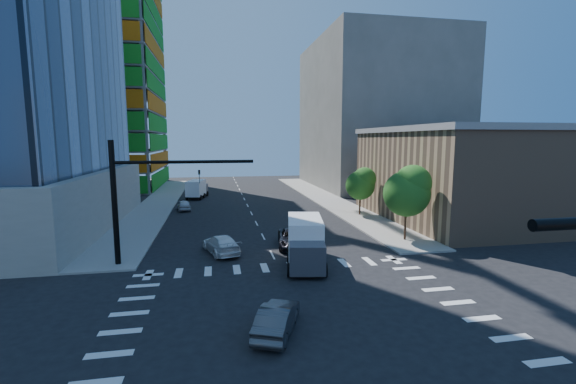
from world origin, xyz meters
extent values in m
plane|color=black|center=(0.00, 0.00, 0.00)|extent=(160.00, 160.00, 0.00)
cube|color=silver|center=(0.00, 0.00, 0.01)|extent=(20.00, 20.00, 0.01)
cube|color=gray|center=(12.50, 40.00, 0.07)|extent=(5.00, 60.00, 0.15)
cube|color=gray|center=(-12.50, 40.00, 0.07)|extent=(5.00, 60.00, 0.15)
cube|color=#18881C|center=(-14.90, 62.00, 24.50)|extent=(0.12, 24.00, 49.00)
cube|color=#C0630B|center=(-27.50, 49.40, 24.50)|extent=(24.00, 0.12, 49.00)
cube|color=#8F6E53|center=(25.00, 22.00, 5.00)|extent=(20.00, 22.00, 10.00)
cube|color=slate|center=(25.00, 22.00, 10.30)|extent=(20.50, 22.50, 0.60)
cube|color=#5E5B54|center=(27.00, 55.00, 14.00)|extent=(24.00, 30.00, 28.00)
cylinder|color=black|center=(-11.50, 11.50, 4.65)|extent=(0.40, 0.40, 9.00)
cylinder|color=black|center=(-6.50, 11.50, 7.55)|extent=(10.00, 0.24, 0.24)
imported|color=black|center=(-5.50, 11.50, 6.45)|extent=(0.16, 0.20, 1.00)
cylinder|color=#382316|center=(12.50, 14.00, 1.29)|extent=(0.20, 0.20, 2.27)
sphere|color=#1B4913|center=(12.50, 14.00, 4.38)|extent=(4.16, 4.16, 4.16)
sphere|color=#337C29|center=(12.90, 13.70, 5.35)|extent=(3.25, 3.25, 3.25)
cylinder|color=#382316|center=(12.80, 26.00, 1.11)|extent=(0.20, 0.20, 1.92)
sphere|color=#1B4913|center=(12.80, 26.00, 3.72)|extent=(3.52, 3.52, 3.52)
sphere|color=#337C29|center=(13.20, 25.70, 4.55)|extent=(2.75, 2.75, 2.75)
imported|color=black|center=(2.08, 14.07, 0.73)|extent=(3.15, 5.56, 1.47)
imported|color=white|center=(-4.02, 13.32, 0.74)|extent=(3.44, 5.45, 1.47)
imported|color=silver|center=(-8.50, 33.80, 0.68)|extent=(2.16, 4.17, 1.36)
imported|color=#424347|center=(-1.60, -0.43, 0.70)|extent=(2.98, 4.50, 1.40)
cube|color=white|center=(2.02, 9.02, 1.97)|extent=(3.40, 5.55, 2.69)
cube|color=#44434C|center=(2.02, 9.02, 1.29)|extent=(2.68, 2.27, 1.97)
cube|color=white|center=(-7.20, 44.60, 1.71)|extent=(3.06, 4.84, 2.33)
cube|color=#44434C|center=(-7.20, 44.60, 1.12)|extent=(2.36, 2.02, 1.71)
camera|label=1|loc=(-4.32, -17.58, 9.14)|focal=24.00mm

